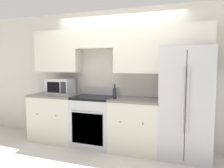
% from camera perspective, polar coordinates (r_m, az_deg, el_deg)
% --- Properties ---
extents(ground_plane, '(12.00, 12.00, 0.00)m').
position_cam_1_polar(ground_plane, '(3.99, -1.58, -17.68)').
color(ground_plane, beige).
extents(wall_back, '(8.00, 0.39, 2.60)m').
position_cam_1_polar(wall_back, '(4.22, 1.52, 4.64)').
color(wall_back, beige).
rests_on(wall_back, ground_plane).
extents(lower_cabinets_left, '(0.97, 0.64, 0.94)m').
position_cam_1_polar(lower_cabinets_left, '(4.66, -14.45, -8.36)').
color(lower_cabinets_left, beige).
rests_on(lower_cabinets_left, ground_plane).
extents(lower_cabinets_right, '(0.88, 0.64, 0.94)m').
position_cam_1_polar(lower_cabinets_right, '(3.99, 6.20, -10.55)').
color(lower_cabinets_right, beige).
rests_on(lower_cabinets_right, ground_plane).
extents(oven_range, '(0.77, 0.65, 1.10)m').
position_cam_1_polar(oven_range, '(4.24, -4.67, -9.50)').
color(oven_range, '#B7B7BC').
rests_on(oven_range, ground_plane).
extents(refrigerator, '(0.82, 0.78, 1.83)m').
position_cam_1_polar(refrigerator, '(3.84, 18.76, -4.60)').
color(refrigerator, '#B7B7BC').
rests_on(refrigerator, ground_plane).
extents(microwave, '(0.51, 0.37, 0.32)m').
position_cam_1_polar(microwave, '(4.55, -13.32, -0.63)').
color(microwave, '#B7B7BC').
rests_on(microwave, lower_cabinets_left).
extents(bottle, '(0.07, 0.07, 0.26)m').
position_cam_1_polar(bottle, '(3.85, 0.71, -2.38)').
color(bottle, black).
rests_on(bottle, lower_cabinets_right).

